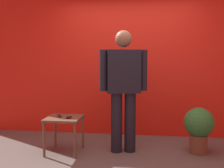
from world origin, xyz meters
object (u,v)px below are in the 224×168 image
(cell_phone, at_px, (69,118))
(side_table, at_px, (64,123))
(standing_person, at_px, (123,85))
(potted_plant, at_px, (199,126))
(tv_remote, at_px, (59,116))

(cell_phone, bearing_deg, side_table, 147.19)
(standing_person, bearing_deg, potted_plant, 4.28)
(cell_phone, bearing_deg, potted_plant, -0.72)
(side_table, relative_size, tv_remote, 3.17)
(cell_phone, height_order, potted_plant, potted_plant)
(cell_phone, bearing_deg, tv_remote, 147.63)
(side_table, relative_size, potted_plant, 0.78)
(cell_phone, bearing_deg, standing_person, 5.15)
(standing_person, height_order, cell_phone, standing_person)
(standing_person, bearing_deg, cell_phone, -165.63)
(potted_plant, bearing_deg, tv_remote, -174.20)
(potted_plant, bearing_deg, cell_phone, -171.49)
(side_table, distance_m, cell_phone, 0.13)
(standing_person, height_order, tv_remote, standing_person)
(side_table, xyz_separation_m, potted_plant, (2.00, 0.25, -0.05))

